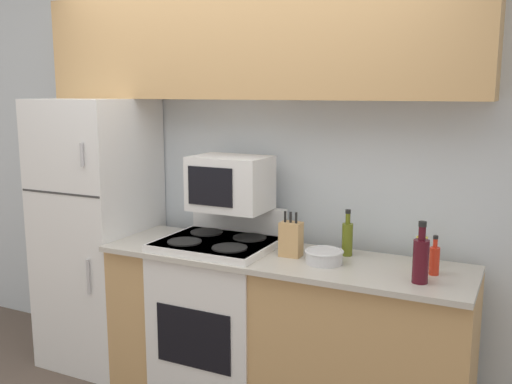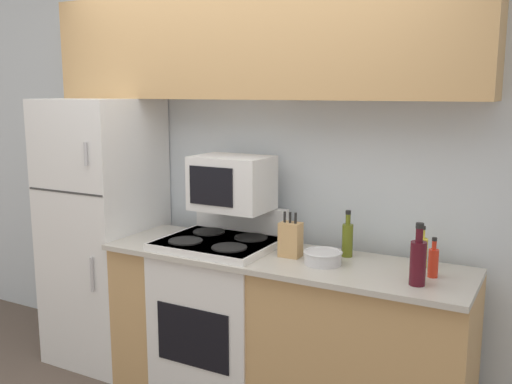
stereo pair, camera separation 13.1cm
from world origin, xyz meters
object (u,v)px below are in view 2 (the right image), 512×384
object	(u,v)px
microwave	(232,183)
refrigerator	(104,231)
bowl	(323,257)
stove	(220,314)
bottle_olive_oil	(347,238)
bottle_wine_red	(418,261)
bottle_cooking_spray	(422,251)
knife_block	(291,239)
bottle_hot_sauce	(433,262)

from	to	relation	value
microwave	refrigerator	bearing A→B (deg)	-176.42
bowl	microwave	bearing A→B (deg)	167.28
stove	bottle_olive_oil	world-z (taller)	bottle_olive_oil
refrigerator	bottle_wine_red	world-z (taller)	refrigerator
stove	bottle_cooking_spray	world-z (taller)	bottle_cooking_spray
microwave	bowl	xyz separation A→B (m)	(0.64, -0.15, -0.33)
stove	bottle_cooking_spray	xyz separation A→B (m)	(1.14, 0.16, 0.51)
bottle_cooking_spray	knife_block	bearing A→B (deg)	-167.81
stove	microwave	distance (m)	0.80
bottle_hot_sauce	bottle_olive_oil	distance (m)	0.51
knife_block	bottle_olive_oil	bearing A→B (deg)	28.81
knife_block	bowl	distance (m)	0.22
stove	bottle_cooking_spray	distance (m)	1.26
stove	bottle_olive_oil	size ratio (longest dim) A/B	4.30
bowl	stove	bearing A→B (deg)	177.19
refrigerator	bottle_hot_sauce	xyz separation A→B (m)	(2.18, -0.03, 0.11)
stove	bottle_cooking_spray	size ratio (longest dim) A/B	5.09
stove	microwave	size ratio (longest dim) A/B	2.47
microwave	bottle_olive_oil	bearing A→B (deg)	3.99
stove	refrigerator	bearing A→B (deg)	176.91
knife_block	bottle_hot_sauce	distance (m)	0.77
stove	bottle_hot_sauce	world-z (taller)	same
bottle_cooking_spray	bottle_hot_sauce	bearing A→B (deg)	-56.66
refrigerator	knife_block	xyz separation A→B (m)	(1.41, -0.04, 0.13)
bowl	bottle_olive_oil	bearing A→B (deg)	71.45
refrigerator	bottle_hot_sauce	size ratio (longest dim) A/B	8.87
stove	bottle_hot_sauce	xyz separation A→B (m)	(1.23, 0.03, 0.50)
stove	bottle_hot_sauce	size ratio (longest dim) A/B	5.59
bottle_hot_sauce	bottle_wine_red	bearing A→B (deg)	-104.67
refrigerator	bottle_cooking_spray	distance (m)	2.10
bottle_wine_red	bottle_hot_sauce	xyz separation A→B (m)	(0.04, 0.15, -0.04)
bottle_hot_sauce	bottle_olive_oil	size ratio (longest dim) A/B	0.77
bowl	bottle_hot_sauce	world-z (taller)	bottle_hot_sauce
bottle_cooking_spray	bottle_olive_oil	bearing A→B (deg)	179.34
refrigerator	bottle_wine_red	distance (m)	2.15
refrigerator	bowl	xyz separation A→B (m)	(1.62, -0.08, 0.07)
stove	bottle_olive_oil	xyz separation A→B (m)	(0.74, 0.16, 0.53)
stove	knife_block	distance (m)	0.70
bottle_cooking_spray	refrigerator	bearing A→B (deg)	-177.10
refrigerator	bottle_olive_oil	bearing A→B (deg)	3.75
knife_block	bottle_cooking_spray	distance (m)	0.70
microwave	bottle_wine_red	distance (m)	1.21
knife_block	bottle_cooking_spray	size ratio (longest dim) A/B	1.15
refrigerator	bottle_wine_red	bearing A→B (deg)	-4.81
bowl	bottle_wine_red	world-z (taller)	bottle_wine_red
knife_block	bottle_wine_red	xyz separation A→B (m)	(0.73, -0.14, 0.02)
knife_block	bottle_hot_sauce	bearing A→B (deg)	1.14
bowl	refrigerator	bearing A→B (deg)	177.02
refrigerator	bowl	size ratio (longest dim) A/B	8.54
bottle_wine_red	bottle_hot_sauce	size ratio (longest dim) A/B	1.50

